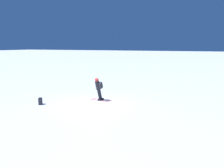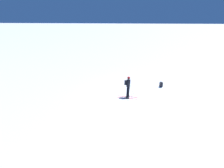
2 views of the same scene
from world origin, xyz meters
name	(u,v)px [view 2 (image 2 of 2)]	position (x,y,z in m)	size (l,w,h in m)	color
ground_plane	(128,91)	(0.00, 0.00, 0.00)	(300.00, 300.00, 0.00)	white
skier	(128,86)	(-1.01, 0.00, 1.02)	(1.43, 1.81, 1.85)	red
spare_backpack	(161,84)	(1.53, -3.38, 0.24)	(0.37, 0.33, 0.50)	black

